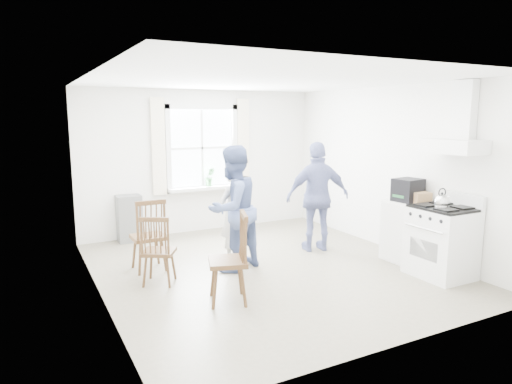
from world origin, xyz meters
name	(u,v)px	position (x,y,z in m)	size (l,w,h in m)	color
room_shell	(267,177)	(0.00, 0.00, 1.30)	(4.62, 5.12, 2.64)	gray
window_assembly	(203,153)	(0.00, 2.45, 1.46)	(1.88, 0.24, 1.70)	white
range_hood	(457,134)	(2.07, -1.35, 1.90)	(0.45, 0.76, 0.94)	silver
shelf_unit	(129,218)	(-1.40, 2.33, 0.40)	(0.40, 0.30, 0.80)	slate
gas_stove	(441,241)	(1.91, -1.35, 0.48)	(0.68, 0.76, 1.12)	silver
kettle	(442,202)	(1.77, -1.42, 1.04)	(0.19, 0.19, 0.27)	silver
low_cabinet	(406,231)	(1.98, -0.65, 0.45)	(0.50, 0.55, 0.90)	silver
stereo_stack	(408,190)	(1.99, -0.64, 1.07)	(0.41, 0.37, 0.33)	black
cardboard_box	(421,198)	(2.04, -0.85, 0.98)	(0.25, 0.18, 0.16)	#A47C4F
windsor_chair_a	(150,228)	(-1.49, 0.62, 0.63)	(0.44, 0.43, 1.03)	#3F2714
windsor_chair_b	(156,243)	(-1.56, 0.05, 0.56)	(0.52, 0.52, 0.92)	#3F2714
windsor_chair_c	(237,247)	(-0.86, -0.85, 0.64)	(0.56, 0.56, 1.06)	#3F2714
person_left	(233,215)	(-0.32, 0.44, 0.72)	(0.53, 0.53, 1.44)	white
person_mid	(233,209)	(-0.44, 0.19, 0.87)	(0.85, 0.85, 1.74)	#4E5F92
person_right	(318,197)	(1.14, 0.41, 0.87)	(1.02, 1.02, 1.74)	navy
potted_plant	(210,177)	(0.10, 2.36, 1.02)	(0.19, 0.19, 0.34)	#327137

